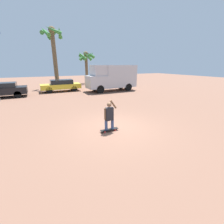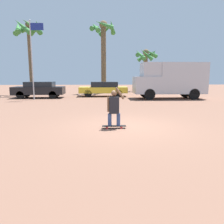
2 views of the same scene
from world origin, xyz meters
TOP-DOWN VIEW (x-y plane):
  - ground_plane at (0.00, 0.00)m, footprint 80.00×80.00m
  - skateboard at (-0.43, -0.29)m, footprint 0.91×0.22m
  - person_skateboarder at (-0.43, -0.29)m, footprint 0.65×0.22m
  - camper_van at (5.09, 10.44)m, footprint 6.06×2.21m
  - parked_car_yellow at (-0.70, 12.76)m, footprint 4.59×1.75m
  - parked_car_black at (-6.50, 11.55)m, footprint 4.46×1.82m
  - palm_tree_near_van at (4.76, 19.74)m, footprint 2.98×3.05m
  - palm_tree_center_background at (-0.67, 16.64)m, footprint 2.95×2.84m
  - palm_tree_far_left at (-8.18, 14.85)m, footprint 2.98×3.16m
  - flagpole at (-6.41, 9.95)m, footprint 1.11×0.12m

SIDE VIEW (x-z plane):
  - ground_plane at x=0.00m, z-range 0.00..0.00m
  - skateboard at x=-0.43m, z-range 0.03..0.13m
  - parked_car_yellow at x=-0.70m, z-range 0.06..1.46m
  - parked_car_black at x=-6.50m, z-range 0.06..1.51m
  - person_skateboarder at x=-0.43m, z-range 0.11..1.58m
  - camper_van at x=5.09m, z-range 0.15..3.23m
  - flagpole at x=-6.41m, z-range 0.50..6.85m
  - palm_tree_near_van at x=4.76m, z-range 1.50..6.85m
  - palm_tree_center_background at x=-0.67m, z-range 1.89..9.81m
  - palm_tree_far_left at x=-8.18m, z-range 2.45..9.93m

